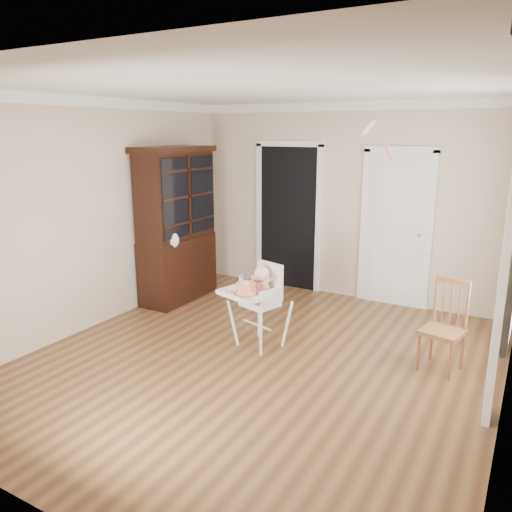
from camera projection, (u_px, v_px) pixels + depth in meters
The scene contains 14 objects.
floor at pixel (259, 362), 5.16m from camera, with size 5.00×5.00×0.00m, color #55361D.
ceiling at pixel (260, 88), 4.50m from camera, with size 5.00×5.00×0.00m, color white.
wall_back at pixel (347, 203), 6.94m from camera, with size 4.50×4.50×0.00m, color beige.
wall_left at pixel (94, 215), 5.91m from camera, with size 5.00×5.00×0.00m, color beige.
crown_molding at pixel (260, 95), 4.52m from camera, with size 4.50×5.00×0.12m, color white, non-canonical shape.
doorway at pixel (288, 215), 7.42m from camera, with size 1.06×0.05×2.22m.
closet_door at pixel (396, 231), 6.66m from camera, with size 0.96×0.09×2.13m.
high_chair at pixel (260, 296), 5.41m from camera, with size 0.70×0.79×0.95m.
baby at pixel (261, 284), 5.40m from camera, with size 0.26×0.24×0.39m.
cake at pixel (246, 289), 5.21m from camera, with size 0.27×0.27×0.13m.
sippy_cup at pixel (242, 281), 5.46m from camera, with size 0.07×0.07×0.17m.
china_cabinet at pixel (177, 225), 6.87m from camera, with size 0.56×1.26×2.12m.
dining_chair at pixel (444, 329), 4.92m from camera, with size 0.44×0.44×0.91m.
streamer at pixel (368, 128), 4.51m from camera, with size 0.03×0.50×0.02m, color pink, non-canonical shape.
Camera 1 is at (2.31, -4.14, 2.32)m, focal length 35.00 mm.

